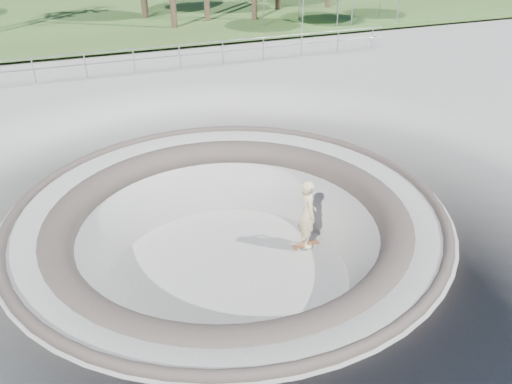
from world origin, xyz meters
TOP-DOWN VIEW (x-y plane):
  - ground at (0.00, 0.00)m, footprint 180.00×180.00m
  - skate_bowl at (0.00, 0.00)m, footprint 14.00×14.00m
  - grass_strip at (0.00, 34.00)m, footprint 180.00×36.00m
  - distant_hills at (3.78, 57.17)m, footprint 103.20×45.00m
  - safety_railing at (0.00, 12.00)m, footprint 25.00×0.06m
  - skateboard at (2.28, 0.24)m, footprint 0.77×0.24m
  - skater at (2.28, 0.24)m, footprint 0.57×0.77m

SIDE VIEW (x-z plane):
  - distant_hills at x=3.78m, z-range -21.32..7.28m
  - skateboard at x=2.28m, z-range -1.88..-1.80m
  - skate_bowl at x=0.00m, z-range -3.88..0.22m
  - skater at x=2.28m, z-range -1.82..0.12m
  - ground at x=0.00m, z-range 0.00..0.00m
  - grass_strip at x=0.00m, z-range 0.16..0.28m
  - safety_railing at x=0.00m, z-range 0.18..1.20m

